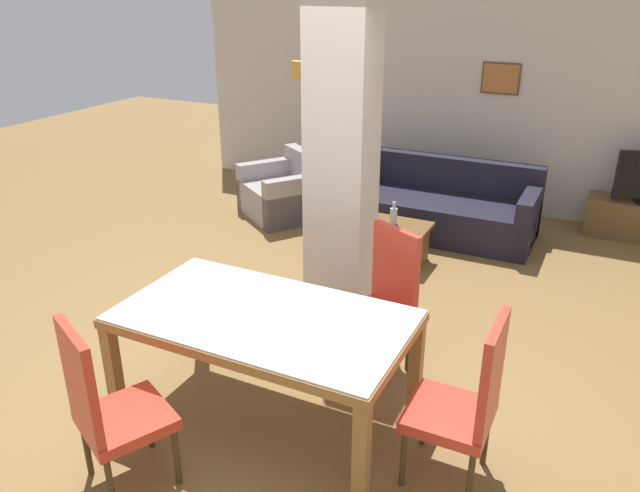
% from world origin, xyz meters
% --- Properties ---
extents(ground_plane, '(18.00, 18.00, 0.00)m').
position_xyz_m(ground_plane, '(0.00, 0.00, 0.00)').
color(ground_plane, brown).
extents(back_wall, '(7.20, 0.09, 2.70)m').
position_xyz_m(back_wall, '(0.00, 4.76, 1.35)').
color(back_wall, beige).
rests_on(back_wall, ground_plane).
extents(divider_pillar, '(0.49, 0.39, 2.70)m').
position_xyz_m(divider_pillar, '(-0.13, 1.44, 1.35)').
color(divider_pillar, beige).
rests_on(divider_pillar, ground_plane).
extents(dining_table, '(1.81, 1.01, 0.77)m').
position_xyz_m(dining_table, '(0.00, 0.00, 0.63)').
color(dining_table, olive).
rests_on(dining_table, ground_plane).
extents(dining_chair_head_right, '(0.46, 0.46, 1.07)m').
position_xyz_m(dining_chair_head_right, '(1.29, 0.00, 0.56)').
color(dining_chair_head_right, red).
rests_on(dining_chair_head_right, ground_plane).
extents(dining_chair_near_left, '(0.62, 0.62, 1.07)m').
position_xyz_m(dining_chair_near_left, '(-0.45, -0.91, 0.56)').
color(dining_chair_near_left, red).
rests_on(dining_chair_near_left, ground_plane).
extents(dining_chair_far_right, '(0.62, 0.62, 1.07)m').
position_xyz_m(dining_chair_far_right, '(0.45, 0.91, 0.56)').
color(dining_chair_far_right, red).
rests_on(dining_chair_far_right, ground_plane).
extents(sofa, '(2.17, 0.90, 0.80)m').
position_xyz_m(sofa, '(0.05, 3.67, 0.28)').
color(sofa, black).
rests_on(sofa, ground_plane).
extents(armchair, '(1.25, 1.23, 0.75)m').
position_xyz_m(armchair, '(-1.74, 3.40, 0.27)').
color(armchair, '#A19497').
rests_on(armchair, ground_plane).
extents(coffee_table, '(0.64, 0.49, 0.40)m').
position_xyz_m(coffee_table, '(-0.07, 2.70, 0.21)').
color(coffee_table, brown).
rests_on(coffee_table, ground_plane).
extents(bottle, '(0.08, 0.08, 0.23)m').
position_xyz_m(bottle, '(-0.12, 2.71, 0.49)').
color(bottle, '#B2B7BC').
rests_on(bottle, coffee_table).
extents(floor_lamp, '(0.36, 0.36, 1.71)m').
position_xyz_m(floor_lamp, '(-1.96, 4.39, 1.45)').
color(floor_lamp, '#B7B7BC').
rests_on(floor_lamp, ground_plane).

